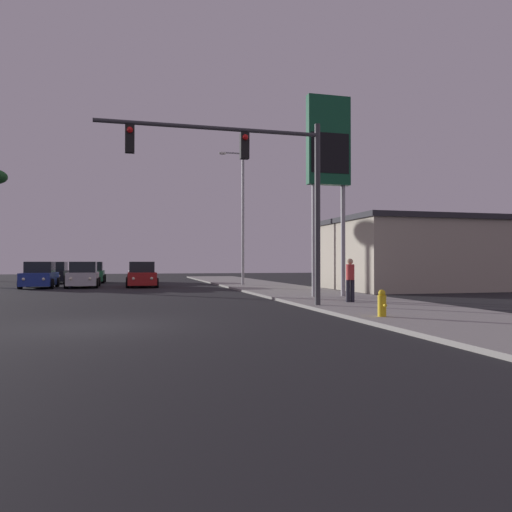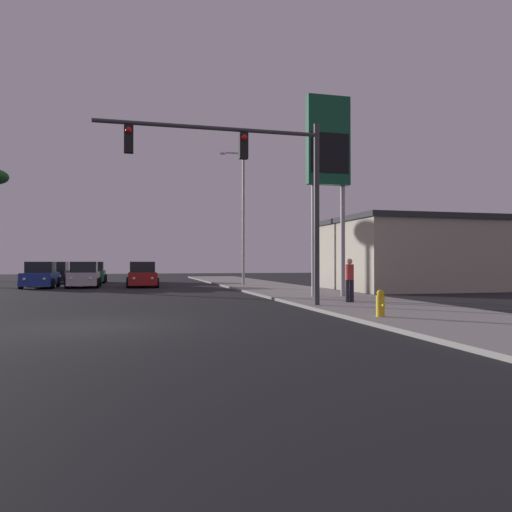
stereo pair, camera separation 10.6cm
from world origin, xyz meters
name	(u,v)px [view 1 (the left image)]	position (x,y,z in m)	size (l,w,h in m)	color
ground_plane	(93,327)	(0.00, 0.00, 0.00)	(120.00, 120.00, 0.00)	black
sidewalk_right	(306,294)	(9.50, 10.00, 0.06)	(5.00, 60.00, 0.12)	gray
building_gas_station	(417,254)	(18.00, 13.60, 2.16)	(10.30, 8.30, 4.30)	#B2A893
car_black	(55,273)	(-4.64, 28.24, 0.76)	(2.04, 4.32, 1.68)	black
car_red	(142,275)	(1.77, 20.58, 0.76)	(2.04, 4.31, 1.68)	maroon
car_blue	(40,276)	(-4.59, 20.90, 0.76)	(2.04, 4.31, 1.68)	navy
car_white	(140,273)	(1.85, 27.56, 0.76)	(2.04, 4.32, 1.68)	silver
car_green	(92,273)	(-1.89, 28.33, 0.76)	(2.04, 4.32, 1.68)	#195933
car_silver	(83,276)	(-1.95, 20.99, 0.76)	(2.04, 4.32, 1.68)	#B7B7BC
traffic_light_mast	(257,173)	(5.20, 3.29, 4.75)	(7.80, 0.36, 6.50)	#38383D
street_lamp	(241,211)	(8.24, 19.21, 5.12)	(1.74, 0.24, 9.00)	#99999E
gas_station_sign	(329,152)	(9.59, 7.36, 6.62)	(2.00, 0.42, 9.00)	#99999E
fire_hydrant	(382,303)	(7.80, -0.73, 0.49)	(0.24, 0.34, 0.76)	gold
pedestrian_on_sidewalk	(350,278)	(9.14, 4.19, 1.03)	(0.34, 0.32, 1.67)	#23232D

